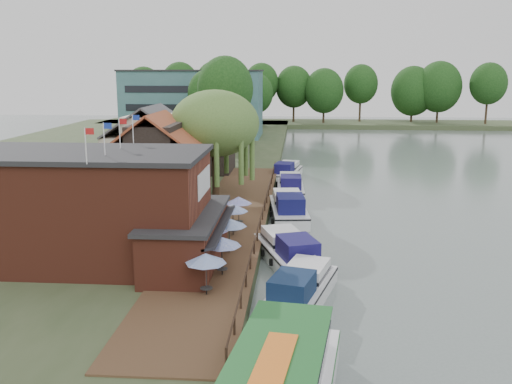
{
  "coord_description": "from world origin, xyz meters",
  "views": [
    {
      "loc": [
        -2.44,
        -35.58,
        13.28
      ],
      "look_at": [
        -6.0,
        12.0,
        3.0
      ],
      "focal_mm": 40.0,
      "sensor_mm": 36.0,
      "label": 1
    }
  ],
  "objects_px": {
    "umbrella_2": "(211,240)",
    "umbrella_0": "(206,274)",
    "cottage_c": "(203,137)",
    "umbrella_5": "(239,211)",
    "cottage_b": "(153,146)",
    "umbrella_4": "(233,220)",
    "hotel_block": "(193,103)",
    "cruiser_0": "(301,284)",
    "cruiser_2": "(288,205)",
    "cruiser_4": "(287,170)",
    "cottage_a": "(157,161)",
    "umbrella_3": "(229,235)",
    "cruiser_1": "(289,248)",
    "pub": "(116,208)",
    "cruiser_3": "(290,184)",
    "umbrella_1": "(222,256)",
    "willow": "(215,144)",
    "swan": "(282,363)"
  },
  "relations": [
    {
      "from": "pub",
      "to": "umbrella_3",
      "type": "height_order",
      "value": "pub"
    },
    {
      "from": "umbrella_2",
      "to": "willow",
      "type": "bearing_deg",
      "value": 97.3
    },
    {
      "from": "cottage_c",
      "to": "umbrella_3",
      "type": "xyz_separation_m",
      "value": [
        6.98,
        -31.73,
        -2.96
      ]
    },
    {
      "from": "cruiser_0",
      "to": "pub",
      "type": "bearing_deg",
      "value": 179.11
    },
    {
      "from": "hotel_block",
      "to": "cruiser_0",
      "type": "xyz_separation_m",
      "value": [
        19.81,
        -74.45,
        -6.01
      ]
    },
    {
      "from": "umbrella_0",
      "to": "cruiser_0",
      "type": "bearing_deg",
      "value": 19.1
    },
    {
      "from": "cottage_a",
      "to": "cottage_c",
      "type": "xyz_separation_m",
      "value": [
        1.0,
        19.0,
        0.0
      ]
    },
    {
      "from": "cottage_b",
      "to": "willow",
      "type": "distance_m",
      "value": 9.07
    },
    {
      "from": "willow",
      "to": "umbrella_3",
      "type": "distance_m",
      "value": 18.49
    },
    {
      "from": "umbrella_2",
      "to": "umbrella_4",
      "type": "height_order",
      "value": "same"
    },
    {
      "from": "umbrella_0",
      "to": "umbrella_2",
      "type": "xyz_separation_m",
      "value": [
        -0.68,
        6.23,
        0.0
      ]
    },
    {
      "from": "cruiser_1",
      "to": "cruiser_3",
      "type": "xyz_separation_m",
      "value": [
        -0.24,
        22.8,
        -0.03
      ]
    },
    {
      "from": "umbrella_5",
      "to": "cruiser_0",
      "type": "distance_m",
      "value": 13.39
    },
    {
      "from": "umbrella_0",
      "to": "umbrella_4",
      "type": "height_order",
      "value": "same"
    },
    {
      "from": "cottage_b",
      "to": "cruiser_4",
      "type": "distance_m",
      "value": 18.01
    },
    {
      "from": "cottage_b",
      "to": "umbrella_5",
      "type": "height_order",
      "value": "cottage_b"
    },
    {
      "from": "umbrella_1",
      "to": "umbrella_3",
      "type": "bearing_deg",
      "value": 91.17
    },
    {
      "from": "cottage_b",
      "to": "umbrella_3",
      "type": "height_order",
      "value": "cottage_b"
    },
    {
      "from": "cottage_c",
      "to": "umbrella_5",
      "type": "distance_m",
      "value": 26.14
    },
    {
      "from": "cottage_a",
      "to": "umbrella_4",
      "type": "relative_size",
      "value": 3.62
    },
    {
      "from": "cottage_a",
      "to": "umbrella_0",
      "type": "distance_m",
      "value": 21.83
    },
    {
      "from": "cottage_c",
      "to": "umbrella_2",
      "type": "distance_m",
      "value": 33.68
    },
    {
      "from": "umbrella_2",
      "to": "pub",
      "type": "bearing_deg",
      "value": -170.6
    },
    {
      "from": "pub",
      "to": "umbrella_1",
      "type": "relative_size",
      "value": 8.35
    },
    {
      "from": "cottage_a",
      "to": "umbrella_5",
      "type": "distance_m",
      "value": 10.39
    },
    {
      "from": "cottage_c",
      "to": "cruiser_4",
      "type": "height_order",
      "value": "cottage_c"
    },
    {
      "from": "pub",
      "to": "umbrella_0",
      "type": "xyz_separation_m",
      "value": [
        6.62,
        -5.25,
        -2.36
      ]
    },
    {
      "from": "pub",
      "to": "umbrella_5",
      "type": "bearing_deg",
      "value": 52.31
    },
    {
      "from": "cottage_c",
      "to": "umbrella_4",
      "type": "bearing_deg",
      "value": -76.22
    },
    {
      "from": "pub",
      "to": "cottage_b",
      "type": "relative_size",
      "value": 2.08
    },
    {
      "from": "cottage_a",
      "to": "willow",
      "type": "height_order",
      "value": "willow"
    },
    {
      "from": "umbrella_2",
      "to": "umbrella_0",
      "type": "bearing_deg",
      "value": -83.76
    },
    {
      "from": "umbrella_2",
      "to": "umbrella_5",
      "type": "height_order",
      "value": "same"
    },
    {
      "from": "cottage_c",
      "to": "umbrella_3",
      "type": "bearing_deg",
      "value": -77.59
    },
    {
      "from": "umbrella_0",
      "to": "cruiser_4",
      "type": "xyz_separation_m",
      "value": [
        3.58,
        40.51,
        -1.18
      ]
    },
    {
      "from": "umbrella_2",
      "to": "umbrella_4",
      "type": "bearing_deg",
      "value": 81.24
    },
    {
      "from": "cottage_c",
      "to": "umbrella_0",
      "type": "xyz_separation_m",
      "value": [
        6.62,
        -39.25,
        -2.96
      ]
    },
    {
      "from": "cruiser_4",
      "to": "cruiser_3",
      "type": "bearing_deg",
      "value": -76.67
    },
    {
      "from": "hotel_block",
      "to": "umbrella_3",
      "type": "height_order",
      "value": "hotel_block"
    },
    {
      "from": "pub",
      "to": "cruiser_2",
      "type": "xyz_separation_m",
      "value": [
        10.75,
        15.79,
        -3.38
      ]
    },
    {
      "from": "cottage_c",
      "to": "umbrella_1",
      "type": "xyz_separation_m",
      "value": [
        7.07,
        -36.1,
        -2.96
      ]
    },
    {
      "from": "cottage_b",
      "to": "umbrella_0",
      "type": "distance_m",
      "value": 32.19
    },
    {
      "from": "cottage_a",
      "to": "cottage_c",
      "type": "distance_m",
      "value": 19.03
    },
    {
      "from": "cottage_b",
      "to": "swan",
      "type": "xyz_separation_m",
      "value": [
        14.99,
        -35.89,
        -5.03
      ]
    },
    {
      "from": "pub",
      "to": "cottage_c",
      "type": "bearing_deg",
      "value": 90.0
    },
    {
      "from": "umbrella_3",
      "to": "swan",
      "type": "relative_size",
      "value": 5.53
    },
    {
      "from": "cruiser_2",
      "to": "cruiser_4",
      "type": "xyz_separation_m",
      "value": [
        -0.55,
        19.47,
        -0.16
      ]
    },
    {
      "from": "umbrella_5",
      "to": "cruiser_0",
      "type": "bearing_deg",
      "value": -68.52
    },
    {
      "from": "cottage_b",
      "to": "umbrella_4",
      "type": "relative_size",
      "value": 4.04
    },
    {
      "from": "cottage_b",
      "to": "cruiser_1",
      "type": "distance_m",
      "value": 26.75
    }
  ]
}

